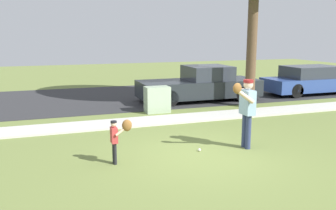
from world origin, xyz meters
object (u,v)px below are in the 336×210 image
(person_child, at_px, (118,135))
(parked_wagon_blue, at_px, (310,80))
(utility_cabinet, at_px, (157,100))
(baseball, at_px, (199,150))
(person_adult, at_px, (246,106))
(parked_pickup_dark, at_px, (201,85))

(person_child, bearing_deg, parked_wagon_blue, 30.47)
(utility_cabinet, bearing_deg, baseball, -94.78)
(person_adult, bearing_deg, parked_wagon_blue, -139.90)
(person_child, relative_size, baseball, 13.83)
(person_child, height_order, baseball, person_child)
(utility_cabinet, bearing_deg, person_adult, -80.64)
(person_child, bearing_deg, person_adult, 0.41)
(parked_wagon_blue, bearing_deg, utility_cabinet, 10.78)
(utility_cabinet, xyz_separation_m, parked_pickup_dark, (2.49, 1.68, 0.20))
(parked_wagon_blue, bearing_deg, parked_pickup_dark, -1.26)
(person_adult, bearing_deg, person_child, 0.41)
(utility_cabinet, height_order, parked_wagon_blue, parked_wagon_blue)
(parked_pickup_dark, xyz_separation_m, parked_wagon_blue, (5.66, -0.12, -0.01))
(person_child, distance_m, baseball, 2.17)
(person_adult, height_order, parked_pickup_dark, person_adult)
(baseball, relative_size, parked_pickup_dark, 0.01)
(utility_cabinet, xyz_separation_m, parked_wagon_blue, (8.15, 1.55, 0.19))
(parked_pickup_dark, bearing_deg, person_adult, 75.40)
(person_adult, relative_size, person_child, 1.70)
(person_adult, relative_size, parked_wagon_blue, 0.39)
(utility_cabinet, distance_m, parked_pickup_dark, 3.01)
(parked_pickup_dark, relative_size, parked_wagon_blue, 1.16)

